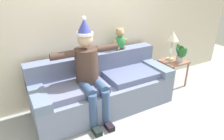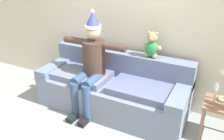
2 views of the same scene
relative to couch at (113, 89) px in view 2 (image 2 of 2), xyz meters
name	(u,v)px [view 2 (image 2 of 2)]	position (x,y,z in m)	size (l,w,h in m)	color
back_wall	(129,18)	(0.00, 0.52, 1.00)	(7.00, 0.10, 2.70)	beige
couch	(113,89)	(0.00, 0.00, 0.00)	(2.27, 0.87, 0.87)	slate
person_seated	(91,63)	(-0.29, -0.16, 0.45)	(1.02, 0.77, 1.55)	#443129
teddy_bear	(152,46)	(0.48, 0.26, 0.70)	(0.29, 0.17, 0.38)	#2E7E42
side_table	(224,111)	(1.57, -0.02, 0.10)	(0.50, 0.42, 0.54)	#8D624E
candle_tall	(216,90)	(1.43, -0.04, 0.37)	(0.04, 0.04, 0.28)	beige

